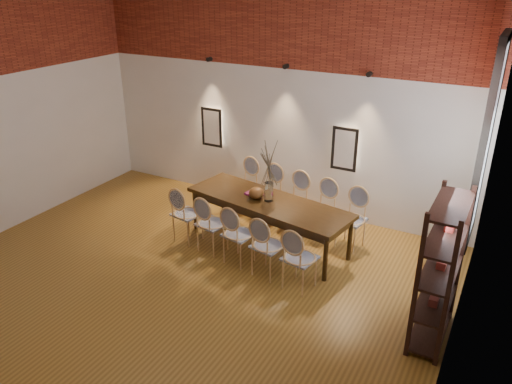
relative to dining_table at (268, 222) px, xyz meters
The scene contains 29 objects.
floor 2.20m from the dining_table, 105.38° to the right, with size 7.00×7.00×0.02m, color olive.
wall_back 2.26m from the dining_table, 111.57° to the left, with size 7.00×0.10×4.00m, color silver.
wall_right 3.98m from the dining_table, 35.14° to the right, with size 0.10×7.00×4.00m, color silver.
brick_band_back 3.24m from the dining_table, 112.56° to the left, with size 7.00×0.02×1.50m, color maroon.
brick_band_right 4.59m from the dining_table, 35.78° to the right, with size 0.02×7.00×1.50m, color maroon.
niche_left 2.49m from the dining_table, 144.13° to the left, with size 0.36×0.06×0.66m, color #FFEAC6.
niche_right 1.79m from the dining_table, 61.91° to the left, with size 0.36×0.06×0.66m, color #FFEAC6.
spot_fixture_left 3.16m from the dining_table, 144.73° to the left, with size 0.08×0.08×0.10m, color black.
spot_fixture_mid 2.58m from the dining_table, 105.82° to the left, with size 0.08×0.08×0.10m, color black.
spot_fixture_right 2.75m from the dining_table, 52.34° to the left, with size 0.08×0.08×0.10m, color black.
window_glass 3.39m from the dining_table, ahead, with size 0.02×0.78×2.38m, color silver.
window_frame 3.37m from the dining_table, ahead, with size 0.08×0.90×2.50m, color black.
window_mullion 3.37m from the dining_table, ahead, with size 0.06×0.06×2.40m, color black.
dining_table is the anchor object (origin of this frame).
chair_near_a 1.29m from the dining_table, 156.34° to the right, with size 0.44×0.44×0.94m, color tan, non-canonical shape.
chair_near_b 0.89m from the dining_table, 136.91° to the right, with size 0.44×0.44×0.94m, color tan, non-canonical shape.
chair_near_c 0.72m from the dining_table, 99.91° to the right, with size 0.44×0.44×0.94m, color tan, non-canonical shape.
chair_near_d 0.89m from the dining_table, 62.91° to the right, with size 0.44×0.44×0.94m, color tan, non-canonical shape.
chair_near_e 1.29m from the dining_table, 43.48° to the right, with size 0.44×0.44×0.94m, color tan, non-canonical shape.
chair_far_a 1.29m from the dining_table, 136.52° to the left, with size 0.44×0.44×0.94m, color tan, non-canonical shape.
chair_far_b 0.89m from the dining_table, 117.09° to the left, with size 0.44×0.44×0.94m, color tan, non-canonical shape.
chair_far_c 0.72m from the dining_table, 80.09° to the left, with size 0.44×0.44×0.94m, color tan, non-canonical shape.
chair_far_d 0.89m from the dining_table, 43.09° to the left, with size 0.44×0.44×0.94m, color tan, non-canonical shape.
chair_far_e 1.29m from the dining_table, 23.66° to the left, with size 0.44×0.44×0.94m, color tan, non-canonical shape.
vase 0.53m from the dining_table, ahead, with size 0.14×0.14×0.30m, color silver.
dried_branches 0.98m from the dining_table, ahead, with size 0.50×0.50×0.70m, color brown, non-canonical shape.
bowl 0.51m from the dining_table, behind, with size 0.24×0.24×0.18m, color brown.
book 0.50m from the dining_table, 164.59° to the left, with size 0.26×0.18×0.03m, color #8E205C.
shelving_rack 2.95m from the dining_table, 21.09° to the right, with size 0.38×1.00×1.80m, color black, non-canonical shape.
Camera 1 is at (3.72, -4.12, 4.00)m, focal length 35.00 mm.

